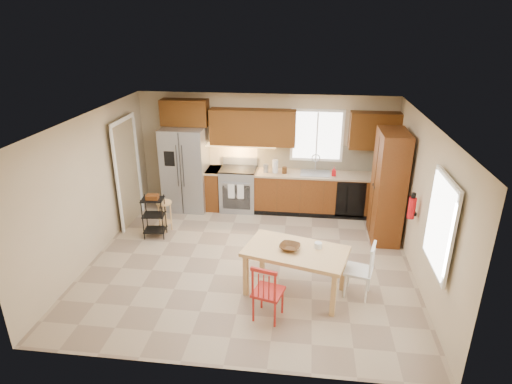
{
  "coord_description": "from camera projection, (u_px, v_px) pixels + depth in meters",
  "views": [
    {
      "loc": [
        0.89,
        -6.42,
        3.95
      ],
      "look_at": [
        0.06,
        0.4,
        1.15
      ],
      "focal_mm": 30.0,
      "sensor_mm": 36.0,
      "label": 1
    }
  ],
  "objects": [
    {
      "name": "dishwasher",
      "position": [
        351.0,
        200.0,
        8.87
      ],
      "size": [
        0.6,
        0.02,
        0.78
      ],
      "primitive_type": "cube",
      "color": "black",
      "rests_on": "floor"
    },
    {
      "name": "backsplash",
      "position": [
        325.0,
        157.0,
        9.18
      ],
      "size": [
        2.92,
        0.03,
        0.55
      ],
      "primitive_type": "cube",
      "color": "beige",
      "rests_on": "wall_back"
    },
    {
      "name": "wall_left",
      "position": [
        91.0,
        188.0,
        7.33
      ],
      "size": [
        0.02,
        5.0,
        2.5
      ],
      "primitive_type": "cube",
      "color": "#CCB793",
      "rests_on": "ground"
    },
    {
      "name": "canister_wood",
      "position": [
        284.0,
        170.0,
        9.02
      ],
      "size": [
        0.1,
        0.1,
        0.14
      ],
      "primitive_type": "cylinder",
      "color": "#4E2C14",
      "rests_on": "base_cabinet_run"
    },
    {
      "name": "table_jar",
      "position": [
        318.0,
        247.0,
        6.41
      ],
      "size": [
        0.13,
        0.13,
        0.12
      ],
      "primitive_type": "cylinder",
      "rotation": [
        0.0,
        0.0,
        -0.26
      ],
      "color": "silver",
      "rests_on": "dining_table"
    },
    {
      "name": "range_stove",
      "position": [
        239.0,
        189.0,
        9.39
      ],
      "size": [
        0.76,
        0.63,
        0.92
      ],
      "primitive_type": "cube",
      "color": "gray",
      "rests_on": "floor"
    },
    {
      "name": "chair_white",
      "position": [
        359.0,
        270.0,
        6.43
      ],
      "size": [
        0.51,
        0.51,
        0.88
      ],
      "primitive_type": null,
      "rotation": [
        0.0,
        0.0,
        1.31
      ],
      "color": "silver",
      "rests_on": "floor"
    },
    {
      "name": "upper_right_block",
      "position": [
        375.0,
        131.0,
        8.68
      ],
      "size": [
        1.0,
        0.35,
        0.75
      ],
      "primitive_type": "cube",
      "color": "#5A310F",
      "rests_on": "wall_back"
    },
    {
      "name": "wall_front",
      "position": [
        219.0,
        282.0,
        4.72
      ],
      "size": [
        5.5,
        0.02,
        2.5
      ],
      "primitive_type": "cube",
      "color": "#CCB793",
      "rests_on": "ground"
    },
    {
      "name": "fire_extinguisher",
      "position": [
        412.0,
        208.0,
        6.92
      ],
      "size": [
        0.12,
        0.12,
        0.36
      ],
      "primitive_type": "cylinder",
      "color": "red",
      "rests_on": "wall_right"
    },
    {
      "name": "pantry",
      "position": [
        388.0,
        187.0,
        7.92
      ],
      "size": [
        0.5,
        0.95,
        2.1
      ],
      "primitive_type": "cube",
      "color": "brown",
      "rests_on": "floor"
    },
    {
      "name": "canister_steel",
      "position": [
        266.0,
        168.0,
        9.09
      ],
      "size": [
        0.11,
        0.11,
        0.18
      ],
      "primitive_type": "cylinder",
      "color": "gray",
      "rests_on": "base_cabinet_run"
    },
    {
      "name": "refrigerator",
      "position": [
        186.0,
        169.0,
        9.29
      ],
      "size": [
        0.92,
        0.75,
        1.82
      ],
      "primitive_type": "cube",
      "color": "gray",
      "rests_on": "floor"
    },
    {
      "name": "chair_red",
      "position": [
        268.0,
        291.0,
        5.93
      ],
      "size": [
        0.51,
        0.51,
        0.88
      ],
      "primitive_type": null,
      "rotation": [
        0.0,
        0.0,
        -0.26
      ],
      "color": "#AC201A",
      "rests_on": "floor"
    },
    {
      "name": "dining_table",
      "position": [
        295.0,
        272.0,
        6.52
      ],
      "size": [
        1.67,
        1.21,
        0.73
      ],
      "primitive_type": null,
      "rotation": [
        0.0,
        0.0,
        -0.26
      ],
      "color": "tan",
      "rests_on": "floor"
    },
    {
      "name": "base_cabinet_narrow",
      "position": [
        214.0,
        188.0,
        9.47
      ],
      "size": [
        0.3,
        0.6,
        0.9
      ],
      "primitive_type": "cube",
      "color": "brown",
      "rests_on": "floor"
    },
    {
      "name": "utility_cart",
      "position": [
        154.0,
        217.0,
        8.2
      ],
      "size": [
        0.44,
        0.36,
        0.82
      ],
      "primitive_type": null,
      "rotation": [
        0.0,
        0.0,
        0.11
      ],
      "color": "black",
      "rests_on": "floor"
    },
    {
      "name": "window_back",
      "position": [
        317.0,
        135.0,
        9.02
      ],
      "size": [
        1.12,
        0.04,
        1.12
      ],
      "primitive_type": "cube",
      "color": "white",
      "rests_on": "wall_back"
    },
    {
      "name": "table_bowl",
      "position": [
        290.0,
        250.0,
        6.39
      ],
      "size": [
        0.37,
        0.37,
        0.07
      ],
      "primitive_type": "imported",
      "rotation": [
        0.0,
        0.0,
        -0.26
      ],
      "color": "#4E2C14",
      "rests_on": "dining_table"
    },
    {
      "name": "doorway",
      "position": [
        127.0,
        174.0,
        8.59
      ],
      "size": [
        0.04,
        0.95,
        2.1
      ],
      "primitive_type": "cube",
      "color": "#8C7A59",
      "rests_on": "wall_left"
    },
    {
      "name": "wall_right",
      "position": [
        423.0,
        204.0,
        6.71
      ],
      "size": [
        0.02,
        5.0,
        2.5
      ],
      "primitive_type": "cube",
      "color": "#CCB793",
      "rests_on": "ground"
    },
    {
      "name": "window_right",
      "position": [
        441.0,
        224.0,
        5.58
      ],
      "size": [
        0.04,
        1.02,
        1.32
      ],
      "primitive_type": "cube",
      "color": "white",
      "rests_on": "wall_right"
    },
    {
      "name": "upper_left_block",
      "position": [
        253.0,
        127.0,
        8.97
      ],
      "size": [
        1.8,
        0.35,
        0.75
      ],
      "primitive_type": "cube",
      "color": "#5A310F",
      "rests_on": "wall_back"
    },
    {
      "name": "sink",
      "position": [
        315.0,
        175.0,
        9.06
      ],
      "size": [
        0.62,
        0.46,
        0.16
      ],
      "primitive_type": "cube",
      "color": "gray",
      "rests_on": "base_cabinet_run"
    },
    {
      "name": "ceiling",
      "position": [
        249.0,
        120.0,
        6.55
      ],
      "size": [
        5.5,
        5.0,
        0.02
      ],
      "primitive_type": "cube",
      "color": "silver",
      "rests_on": "ground"
    },
    {
      "name": "undercab_glow",
      "position": [
        239.0,
        145.0,
        9.13
      ],
      "size": [
        1.6,
        0.3,
        0.01
      ],
      "primitive_type": "cube",
      "color": "#FFBF66",
      "rests_on": "wall_back"
    },
    {
      "name": "base_cabinet_run",
      "position": [
        323.0,
        193.0,
        9.2
      ],
      "size": [
        2.92,
        0.6,
        0.9
      ],
      "primitive_type": "cube",
      "color": "brown",
      "rests_on": "floor"
    },
    {
      "name": "soap_bottle",
      "position": [
        334.0,
        171.0,
        8.88
      ],
      "size": [
        0.09,
        0.09,
        0.19
      ],
      "primitive_type": "imported",
      "color": "red",
      "rests_on": "base_cabinet_run"
    },
    {
      "name": "bar_stool",
      "position": [
        165.0,
        216.0,
        8.47
      ],
      "size": [
        0.4,
        0.4,
        0.62
      ],
      "primitive_type": null,
      "rotation": [
        0.0,
        0.0,
        0.43
      ],
      "color": "tan",
      "rests_on": "floor"
    },
    {
      "name": "floor",
      "position": [
        250.0,
        261.0,
        7.49
      ],
      "size": [
        5.5,
        5.5,
        0.0
      ],
      "primitive_type": "plane",
      "color": "tan",
      "rests_on": "ground"
    },
    {
      "name": "paper_towel",
      "position": [
        275.0,
        166.0,
        9.04
      ],
      "size": [
        0.12,
        0.12,
        0.28
      ],
      "primitive_type": "cylinder",
      "color": "silver",
      "rests_on": "base_cabinet_run"
    },
    {
      "name": "upper_over_fridge",
      "position": [
        185.0,
        112.0,
        9.02
      ],
      "size": [
        1.0,
        0.35,
        0.55
      ],
      "primitive_type": "cube",
      "color": "#5A310F",
      "rests_on": "wall_back"
    },
    {
      "name": "wall_back",
      "position": [
        265.0,
        152.0,
        9.32
      ],
      "size": [
        5.5,
        0.02,
        2.5
      ],
      "primitive_type": "cube",
      "color": "#CCB793",
      "rests_on": "ground"
    }
  ]
}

